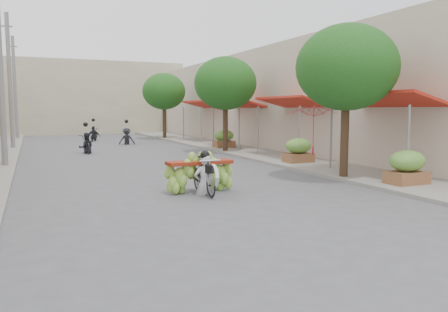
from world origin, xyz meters
TOP-DOWN VIEW (x-y plane):
  - ground at (0.00, 0.00)m, footprint 120.00×120.00m
  - sidewalk_right at (7.00, 15.00)m, footprint 4.00×60.00m
  - shophouse_row_right at (11.99, 14.00)m, footprint 9.77×40.00m
  - far_building at (0.00, 38.00)m, footprint 20.00×6.00m
  - utility_pole_mid at (-5.40, 12.00)m, footprint 0.60×0.24m
  - utility_pole_far at (-5.40, 21.00)m, footprint 0.60×0.24m
  - utility_pole_back at (-5.40, 30.00)m, footprint 0.60×0.24m
  - street_tree_near at (5.40, 4.00)m, footprint 3.40×3.40m
  - street_tree_mid at (5.40, 14.00)m, footprint 3.40×3.40m
  - street_tree_far at (5.40, 26.00)m, footprint 3.40×3.40m
  - produce_crate_near at (6.20, 2.00)m, footprint 1.20×0.88m
  - produce_crate_mid at (6.20, 8.00)m, footprint 1.20×0.88m
  - produce_crate_far at (6.20, 16.00)m, footprint 1.20×0.88m
  - banana_motorbike at (0.07, 3.61)m, footprint 2.20×1.91m
  - market_umbrella at (5.78, 6.29)m, footprint 2.58×2.58m
  - pedestrian at (6.16, 15.96)m, footprint 0.89×0.58m
  - bg_motorbike_a at (-1.66, 16.80)m, footprint 0.81×1.76m
  - bg_motorbike_b at (1.55, 21.87)m, footprint 1.16×1.97m
  - bg_motorbike_c at (-0.08, 26.09)m, footprint 1.17×1.86m

SIDE VIEW (x-z plane):
  - ground at x=0.00m, z-range 0.00..0.00m
  - sidewalk_right at x=7.00m, z-range 0.00..0.12m
  - banana_motorbike at x=0.07m, z-range -0.36..1.77m
  - produce_crate_near at x=6.20m, z-range 0.13..1.29m
  - produce_crate_mid at x=6.20m, z-range 0.13..1.29m
  - produce_crate_far at x=6.20m, z-range 0.13..1.29m
  - bg_motorbike_a at x=-1.66m, z-range -0.25..1.70m
  - bg_motorbike_c at x=-0.08m, z-range -0.20..1.75m
  - bg_motorbike_b at x=1.55m, z-range -0.15..1.80m
  - pedestrian at x=6.16m, z-range 0.12..1.84m
  - market_umbrella at x=5.78m, z-range 1.60..3.58m
  - shophouse_row_right at x=11.99m, z-range 0.00..6.00m
  - far_building at x=0.00m, z-range 0.00..7.00m
  - street_tree_near at x=5.40m, z-range 1.16..6.41m
  - street_tree_mid at x=5.40m, z-range 1.16..6.41m
  - street_tree_far at x=5.40m, z-range 1.16..6.41m
  - utility_pole_mid at x=-5.40m, z-range 0.03..8.03m
  - utility_pole_far at x=-5.40m, z-range 0.03..8.03m
  - utility_pole_back at x=-5.40m, z-range 0.03..8.03m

